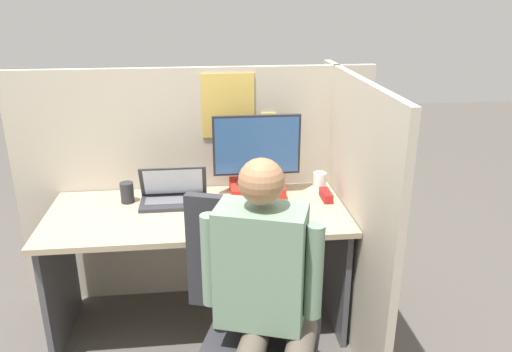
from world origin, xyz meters
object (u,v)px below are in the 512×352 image
coffee_mug (320,181)px  paper_box (257,188)px  carrot_toy (252,225)px  stapler (326,195)px  office_chair (250,317)px  monitor (257,150)px  pen_cup (127,193)px  person (268,296)px  laptop (174,196)px

coffee_mug → paper_box: bearing=-177.3°
paper_box → carrot_toy: (-0.07, -0.44, -0.01)m
stapler → office_chair: bearing=-124.0°
monitor → pen_cup: (-0.72, -0.04, -0.21)m
person → pen_cup: size_ratio=10.90×
monitor → person: size_ratio=0.39×
stapler → coffee_mug: coffee_mug is taller
stapler → person: size_ratio=0.11×
paper_box → coffee_mug: (0.37, 0.02, 0.02)m
stapler → laptop: bearing=177.2°
carrot_toy → person: 0.58m
paper_box → pen_cup: pen_cup is taller
carrot_toy → monitor: bearing=80.9°
stapler → office_chair: office_chair is taller
stapler → pen_cup: 1.10m
carrot_toy → coffee_mug: coffee_mug is taller
paper_box → office_chair: size_ratio=0.30×
person → stapler: bearing=63.7°
laptop → monitor: bearing=10.2°
laptop → carrot_toy: size_ratio=2.43×
laptop → stapler: laptop is taller
carrot_toy → pen_cup: pen_cup is taller
coffee_mug → monitor: bearing=-177.7°
person → coffee_mug: 1.13m
stapler → carrot_toy: stapler is taller
paper_box → monitor: monitor is taller
person → carrot_toy: bearing=90.1°
paper_box → stapler: bearing=-18.1°
paper_box → carrot_toy: 0.45m
office_chair → coffee_mug: 1.04m
stapler → person: 1.01m
paper_box → pen_cup: (-0.72, -0.04, 0.02)m
paper_box → stapler: (0.38, -0.12, -0.01)m
coffee_mug → pen_cup: 1.09m
office_chair → person: size_ratio=0.80×
stapler → office_chair: (-0.50, -0.74, -0.23)m
office_chair → pen_cup: bearing=125.9°
coffee_mug → pen_cup: (-1.09, -0.06, 0.00)m
laptop → coffee_mug: bearing=6.7°
coffee_mug → carrot_toy: bearing=-133.7°
laptop → pen_cup: bearing=170.7°
paper_box → pen_cup: bearing=-176.8°
monitor → carrot_toy: (-0.07, -0.45, -0.24)m
office_chair → person: 0.27m
carrot_toy → person: (0.00, -0.58, -0.02)m
monitor → office_chair: bearing=-98.2°
office_chair → pen_cup: office_chair is taller
office_chair → pen_cup: size_ratio=8.72×
stapler → carrot_toy: (-0.45, -0.32, -0.00)m
monitor → person: 1.06m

